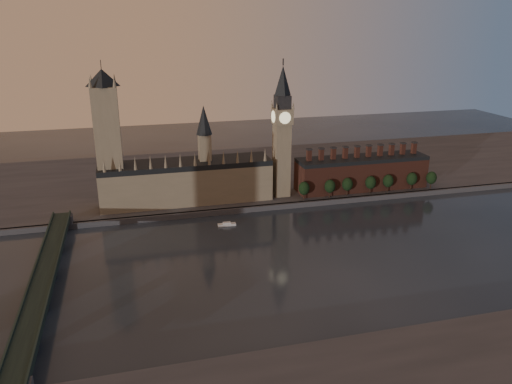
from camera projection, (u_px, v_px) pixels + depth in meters
ground at (319, 261)px, 301.50m from camera, size 900.00×900.00×0.00m
north_bank at (249, 174)px, 463.82m from camera, size 900.00×182.00×4.00m
palace_of_westminster at (187, 179)px, 384.33m from camera, size 130.00×30.30×74.00m
victoria_tower at (108, 136)px, 359.01m from camera, size 24.00×24.00×108.00m
big_ben at (282, 131)px, 386.10m from camera, size 15.00×15.00×107.00m
chimney_block at (361, 172)px, 415.43m from camera, size 110.00×25.00×37.00m
embankment_tree_0 at (304, 188)px, 389.24m from camera, size 8.60×8.60×14.88m
embankment_tree_1 at (330, 186)px, 394.11m from camera, size 8.60×8.60×14.88m
embankment_tree_2 at (347, 184)px, 398.87m from camera, size 8.60×8.60×14.88m
embankment_tree_3 at (371, 183)px, 403.25m from camera, size 8.60×8.60×14.88m
embankment_tree_4 at (388, 181)px, 407.20m from camera, size 8.60×8.60×14.88m
embankment_tree_5 at (412, 179)px, 412.66m from camera, size 8.60×8.60×14.88m
embankment_tree_6 at (431, 178)px, 415.26m from camera, size 8.60×8.60×14.88m
westminster_bridge at (43, 284)px, 259.74m from camera, size 14.00×200.00×11.55m
river_boat at (227, 224)px, 352.70m from camera, size 12.80×3.94×2.54m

